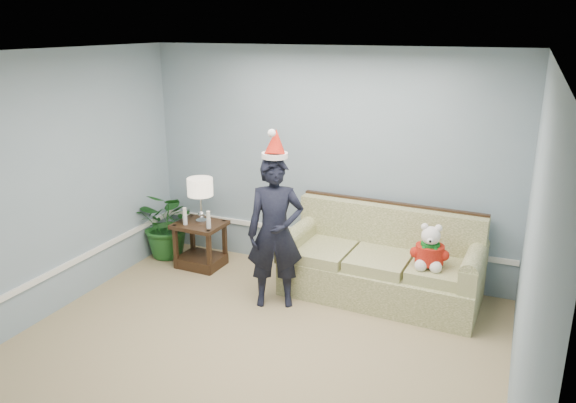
# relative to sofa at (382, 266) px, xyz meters

# --- Properties ---
(room_shell) EXTENTS (4.54, 5.04, 2.74)m
(room_shell) POSITION_rel_sofa_xyz_m (-0.83, -2.06, 1.00)
(room_shell) COLOR tan
(room_shell) RESTS_ON ground
(wainscot_trim) EXTENTS (4.49, 4.99, 0.06)m
(wainscot_trim) POSITION_rel_sofa_xyz_m (-2.01, -0.88, 0.10)
(wainscot_trim) COLOR white
(wainscot_trim) RESTS_ON room_shell
(sofa) EXTENTS (2.17, 1.01, 1.00)m
(sofa) POSITION_rel_sofa_xyz_m (0.00, 0.00, 0.00)
(sofa) COLOR #606A32
(sofa) RESTS_ON room_shell
(side_table) EXTENTS (0.61, 0.52, 0.57)m
(side_table) POSITION_rel_sofa_xyz_m (-2.28, -0.10, -0.13)
(side_table) COLOR #372314
(side_table) RESTS_ON room_shell
(table_lamp) EXTENTS (0.32, 0.32, 0.56)m
(table_lamp) POSITION_rel_sofa_xyz_m (-2.28, -0.06, 0.65)
(table_lamp) COLOR silver
(table_lamp) RESTS_ON side_table
(candle_pair) EXTENTS (0.39, 0.05, 0.21)m
(candle_pair) POSITION_rel_sofa_xyz_m (-2.25, -0.22, 0.32)
(candle_pair) COLOR silver
(candle_pair) RESTS_ON side_table
(houseplant) EXTENTS (0.83, 0.73, 0.91)m
(houseplant) POSITION_rel_sofa_xyz_m (-2.82, 0.01, 0.10)
(houseplant) COLOR #1C531E
(houseplant) RESTS_ON room_shell
(man) EXTENTS (0.71, 0.60, 1.64)m
(man) POSITION_rel_sofa_xyz_m (-1.01, -0.64, 0.47)
(man) COLOR black
(man) RESTS_ON room_shell
(santa_hat) EXTENTS (0.32, 0.35, 0.32)m
(santa_hat) POSITION_rel_sofa_xyz_m (-1.01, -0.63, 1.41)
(santa_hat) COLOR white
(santa_hat) RESTS_ON man
(teddy_bear) EXTENTS (0.32, 0.35, 0.48)m
(teddy_bear) POSITION_rel_sofa_xyz_m (0.54, -0.21, 0.34)
(teddy_bear) COLOR white
(teddy_bear) RESTS_ON sofa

